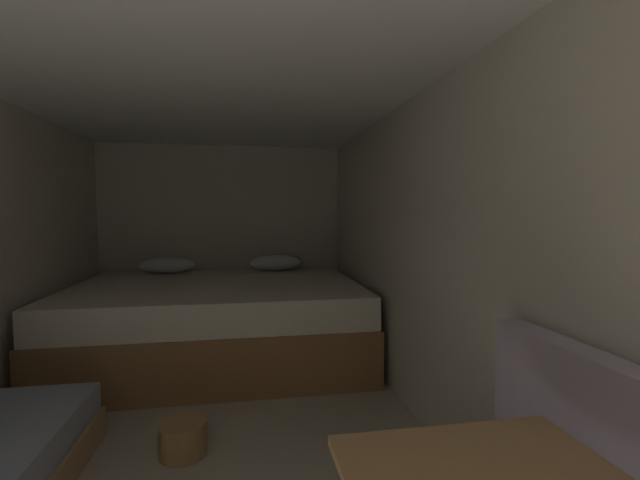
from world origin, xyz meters
The scene contains 6 objects.
ground_plane centered at (0.00, 2.13, 0.00)m, with size 7.18×7.18×0.00m, color #A39984.
wall_back centered at (0.00, 4.74, 1.05)m, with size 2.75×0.05×2.10m, color beige.
wall_right centered at (1.35, 2.13, 1.05)m, with size 0.05×5.18×2.10m, color beige.
ceiling_slab centered at (0.00, 2.13, 2.12)m, with size 2.75×5.18×0.05m, color white.
bed centered at (0.00, 3.75, 0.36)m, with size 2.53×1.86×0.88m.
wicker_basket centered at (-0.11, 2.19, 0.09)m, with size 0.26×0.26×0.18m.
Camera 1 is at (0.25, -0.17, 1.35)m, focal length 23.69 mm.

